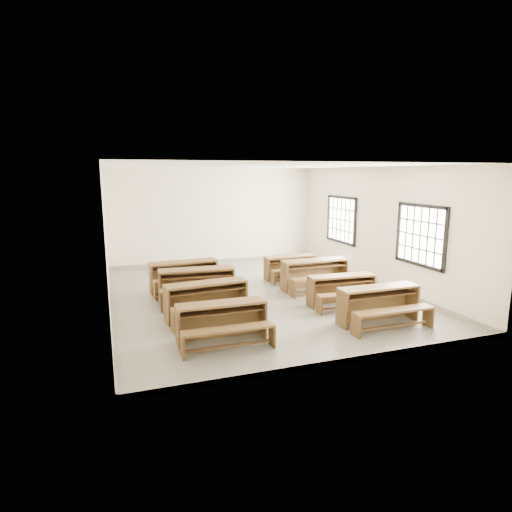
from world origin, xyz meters
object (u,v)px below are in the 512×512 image
object	(u,v)px
desk_set_5	(342,288)
desk_set_7	(290,266)
desk_set_0	(222,320)
desk_set_1	(207,298)
desk_set_6	(316,272)
desk_set_3	(184,274)
desk_set_2	(197,283)
desk_set_4	(380,302)

from	to	relation	value
desk_set_5	desk_set_7	size ratio (longest dim) A/B	1.07
desk_set_0	desk_set_1	bearing A→B (deg)	89.46
desk_set_0	desk_set_6	xyz separation A→B (m)	(3.24, 2.66, 0.04)
desk_set_1	desk_set_3	size ratio (longest dim) A/B	1.02
desk_set_0	desk_set_7	bearing A→B (deg)	52.70
desk_set_2	desk_set_1	bearing A→B (deg)	-87.78
desk_set_0	desk_set_6	distance (m)	4.19
desk_set_5	desk_set_1	bearing A→B (deg)	-178.66
desk_set_4	desk_set_6	xyz separation A→B (m)	(-0.03, 2.77, 0.02)
desk_set_4	desk_set_7	bearing A→B (deg)	93.02
desk_set_4	desk_set_6	world-z (taller)	desk_set_6
desk_set_5	desk_set_2	bearing A→B (deg)	159.54
desk_set_2	desk_set_4	bearing A→B (deg)	-36.24
desk_set_1	desk_set_7	xyz separation A→B (m)	(3.06, 2.59, -0.06)
desk_set_2	desk_set_3	world-z (taller)	desk_set_2
desk_set_2	desk_set_4	distance (m)	4.20
desk_set_0	desk_set_1	world-z (taller)	desk_set_1
desk_set_1	desk_set_6	size ratio (longest dim) A/B	1.02
desk_set_1	desk_set_2	world-z (taller)	desk_set_2
desk_set_0	desk_set_4	xyz separation A→B (m)	(3.28, -0.11, 0.02)
desk_set_5	desk_set_4	bearing A→B (deg)	-82.93
desk_set_4	desk_set_6	bearing A→B (deg)	91.05
desk_set_1	desk_set_3	distance (m)	2.34
desk_set_1	desk_set_7	size ratio (longest dim) A/B	1.19
desk_set_0	desk_set_5	world-z (taller)	desk_set_0
desk_set_0	desk_set_2	size ratio (longest dim) A/B	0.89
desk_set_5	desk_set_7	world-z (taller)	desk_set_5
desk_set_1	desk_set_4	size ratio (longest dim) A/B	1.06
desk_set_4	desk_set_7	distance (m)	4.05
desk_set_3	desk_set_1	bearing A→B (deg)	-91.34
desk_set_6	desk_set_0	bearing A→B (deg)	-140.75
desk_set_6	desk_set_7	xyz separation A→B (m)	(-0.15, 1.27, -0.07)
desk_set_0	desk_set_3	xyz separation A→B (m)	(-0.04, 3.68, 0.03)
desk_set_2	desk_set_3	distance (m)	1.07
desk_set_1	desk_set_5	distance (m)	3.17
desk_set_0	desk_set_2	distance (m)	2.61
desk_set_1	desk_set_3	world-z (taller)	same
desk_set_5	desk_set_6	distance (m)	1.45
desk_set_4	desk_set_6	distance (m)	2.77
desk_set_5	desk_set_6	xyz separation A→B (m)	(0.04, 1.44, 0.05)
desk_set_0	desk_set_7	world-z (taller)	desk_set_0
desk_set_6	desk_set_7	size ratio (longest dim) A/B	1.17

